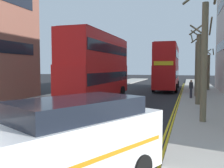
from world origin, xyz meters
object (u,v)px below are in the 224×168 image
(double_decker_bus_away, at_px, (98,65))
(taxi_minivan, at_px, (68,145))
(double_decker_bus_oncoming, at_px, (167,66))
(keep_left_bollard, at_px, (41,128))
(pedestrian_far, at_px, (191,89))

(double_decker_bus_away, height_order, taxi_minivan, double_decker_bus_away)
(double_decker_bus_oncoming, relative_size, taxi_minivan, 2.11)
(taxi_minivan, bearing_deg, double_decker_bus_oncoming, 90.18)
(keep_left_bollard, relative_size, double_decker_bus_oncoming, 0.10)
(double_decker_bus_away, xyz_separation_m, pedestrian_far, (7.64, 3.09, -2.04))
(double_decker_bus_oncoming, xyz_separation_m, pedestrian_far, (2.86, -8.82, -2.04))
(keep_left_bollard, relative_size, double_decker_bus_away, 0.10)
(double_decker_bus_away, relative_size, pedestrian_far, 6.68)
(double_decker_bus_away, height_order, pedestrian_far, double_decker_bus_away)
(pedestrian_far, bearing_deg, double_decker_bus_away, -157.96)
(taxi_minivan, xyz_separation_m, pedestrian_far, (2.77, 17.76, -0.08))
(taxi_minivan, bearing_deg, pedestrian_far, 81.12)
(keep_left_bollard, xyz_separation_m, pedestrian_far, (5.35, 14.99, 0.38))
(double_decker_bus_away, relative_size, taxi_minivan, 2.10)
(keep_left_bollard, bearing_deg, double_decker_bus_away, 100.92)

